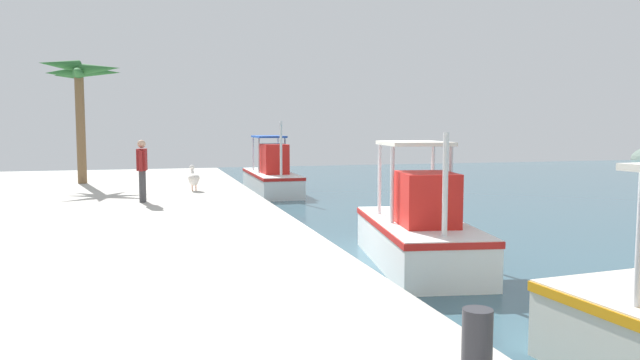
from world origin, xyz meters
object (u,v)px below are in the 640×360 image
Objects in this scene: palm_tree at (79,80)px; fisherman_standing at (142,167)px; fishing_boat_nearest at (272,177)px; mooring_bollard_nearest at (477,341)px; pelican at (194,178)px; fishing_boat_second at (419,233)px.

fisherman_standing is at bearing 19.57° from palm_tree.
fishing_boat_nearest is 21.06m from mooring_bollard_nearest.
fisherman_standing is (2.58, -1.54, 0.55)m from pelican.
palm_tree reaches higher than fishing_boat_nearest.
palm_tree is (-3.61, -3.74, 3.32)m from pelican.
pelican is 3.06m from fisherman_standing.
palm_tree is at bearing -147.33° from fishing_boat_second.
fishing_boat_nearest is at bearing 173.78° from mooring_bollard_nearest.
palm_tree is at bearing -134.02° from pelican.
mooring_bollard_nearest is (15.22, 1.37, -0.13)m from pelican.
mooring_bollard_nearest is at bearing -6.22° from fishing_boat_nearest.
palm_tree is at bearing -160.43° from fisherman_standing.
fishing_boat_nearest is at bearing -178.60° from fishing_boat_second.
palm_tree is (2.10, -7.40, 3.82)m from fishing_boat_nearest.
pelican is (5.71, -3.66, 0.49)m from fishing_boat_nearest.
fishing_boat_second is at bearing 32.67° from palm_tree.
fishing_boat_nearest is at bearing 105.84° from palm_tree.
fisherman_standing is 3.12× the size of mooring_bollard_nearest.
fishing_boat_nearest is at bearing 147.96° from fisherman_standing.
fishing_boat_second is at bearing 158.76° from mooring_bollard_nearest.
pelican is 15.28m from mooring_bollard_nearest.
fishing_boat_second is at bearing 25.32° from pelican.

